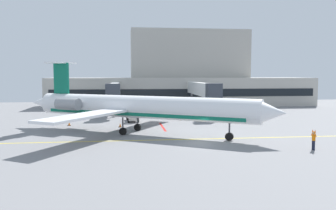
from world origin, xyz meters
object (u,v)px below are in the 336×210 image
Objects in this scene: regional_jet at (136,107)px; baggage_tug at (139,111)px; pushback_tractor at (133,116)px; marshaller at (314,140)px; fuel_tank at (130,104)px.

regional_jet is 8.49× the size of baggage_tug.
baggage_tug is at bearing 80.29° from pushback_tractor.
pushback_tractor is at bearing 126.62° from marshaller.
regional_jet is 15.91× the size of marshaller.
regional_jet is 4.60× the size of fuel_tank.
marshaller is (17.31, -35.74, -0.61)m from fuel_tank.
marshaller is at bearing -62.41° from baggage_tug.
marshaller is at bearing -53.38° from pushback_tractor.
marshaller is at bearing -64.16° from fuel_tank.
baggage_tug reaches higher than pushback_tractor.
baggage_tug is at bearing 117.59° from marshaller.
pushback_tractor is (-0.22, 11.00, -2.41)m from regional_jet.
regional_jet is 11.26m from pushback_tractor.
fuel_tank is at bearing 91.52° from pushback_tractor.
pushback_tractor is at bearing 91.16° from regional_jet.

